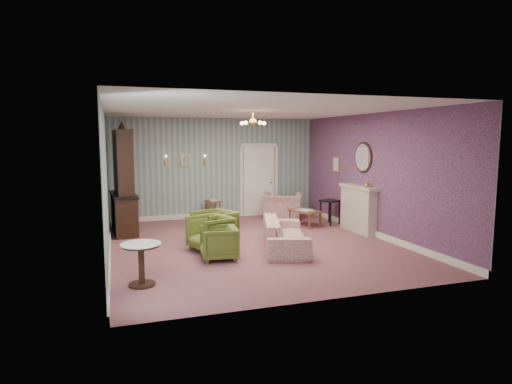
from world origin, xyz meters
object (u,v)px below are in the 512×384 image
object	(u,v)px
pedestal_table	(141,264)
wingback_chair	(282,202)
sofa_chintz	(285,229)
dresser	(123,179)
olive_chair_b	(211,231)
side_table_black	(330,212)
olive_chair_a	(219,241)
fireplace	(358,209)
olive_chair_c	(215,226)
coffee_table	(305,218)

from	to	relation	value
pedestal_table	wingback_chair	bearing A→B (deg)	48.14
sofa_chintz	pedestal_table	bearing A→B (deg)	133.15
wingback_chair	dresser	distance (m)	4.52
olive_chair_b	side_table_black	bearing A→B (deg)	95.21
olive_chair_a	wingback_chair	xyz separation A→B (m)	(2.75, 3.65, 0.14)
olive_chair_a	fireplace	distance (m)	4.08
olive_chair_c	dresser	xyz separation A→B (m)	(-1.86, 1.82, 0.93)
fireplace	sofa_chintz	bearing A→B (deg)	-157.42
olive_chair_c	pedestal_table	xyz separation A→B (m)	(-1.71, -2.34, -0.06)
side_table_black	pedestal_table	xyz separation A→B (m)	(-5.15, -3.49, 0.01)
olive_chair_c	wingback_chair	world-z (taller)	wingback_chair
olive_chair_b	fireplace	distance (m)	3.91
pedestal_table	olive_chair_a	bearing A→B (deg)	36.15
sofa_chintz	pedestal_table	distance (m)	3.36
pedestal_table	coffee_table	bearing A→B (deg)	38.28
olive_chair_c	wingback_chair	xyz separation A→B (m)	(2.54, 2.40, 0.08)
coffee_table	pedestal_table	world-z (taller)	pedestal_table
wingback_chair	dresser	world-z (taller)	dresser
dresser	fireplace	size ratio (longest dim) A/B	1.91
olive_chair_b	side_table_black	world-z (taller)	olive_chair_b
coffee_table	olive_chair_a	bearing A→B (deg)	-140.66
wingback_chair	olive_chair_c	bearing A→B (deg)	67.44
olive_chair_c	coffee_table	size ratio (longest dim) A/B	0.95
olive_chair_a	sofa_chintz	xyz separation A→B (m)	(1.52, 0.37, 0.07)
dresser	coffee_table	size ratio (longest dim) A/B	3.11
fireplace	pedestal_table	distance (m)	5.89
olive_chair_c	dresser	world-z (taller)	dresser
olive_chair_a	sofa_chintz	distance (m)	1.56
olive_chair_b	coffee_table	xyz separation A→B (m)	(2.89, 1.67, -0.18)
wingback_chair	dresser	xyz separation A→B (m)	(-4.40, -0.58, 0.84)
olive_chair_a	wingback_chair	distance (m)	4.57
fireplace	wingback_chair	bearing A→B (deg)	115.61
sofa_chintz	dresser	world-z (taller)	dresser
olive_chair_a	olive_chair_b	bearing A→B (deg)	-173.46
olive_chair_b	wingback_chair	xyz separation A→B (m)	(2.75, 2.95, 0.09)
olive_chair_a	wingback_chair	bearing A→B (deg)	149.24
wingback_chair	side_table_black	bearing A→B (deg)	149.63
side_table_black	olive_chair_c	bearing A→B (deg)	-161.50
fireplace	pedestal_table	bearing A→B (deg)	-155.53
side_table_black	wingback_chair	bearing A→B (deg)	125.57
sofa_chintz	wingback_chair	size ratio (longest dim) A/B	1.92
olive_chair_a	dresser	bearing A→B (deg)	-145.34
dresser	fireplace	bearing A→B (deg)	-21.28
sofa_chintz	coffee_table	world-z (taller)	sofa_chintz
olive_chair_b	olive_chair_c	distance (m)	0.58
pedestal_table	olive_chair_c	bearing A→B (deg)	53.90
sofa_chintz	fireplace	distance (m)	2.53
sofa_chintz	coffee_table	size ratio (longest dim) A/B	2.51
side_table_black	pedestal_table	size ratio (longest dim) A/B	0.98
olive_chair_a	olive_chair_c	xyz separation A→B (m)	(0.20, 1.24, 0.06)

